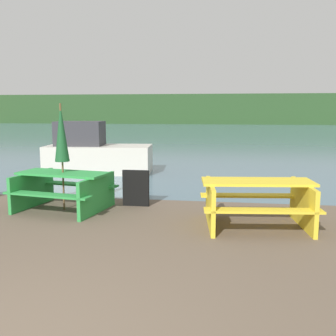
{
  "coord_description": "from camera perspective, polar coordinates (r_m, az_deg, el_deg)",
  "views": [
    {
      "loc": [
        1.81,
        -2.56,
        1.99
      ],
      "look_at": [
        0.71,
        4.99,
        0.85
      ],
      "focal_mm": 42.0,
      "sensor_mm": 36.0,
      "label": 1
    }
  ],
  "objects": [
    {
      "name": "signboard",
      "position": [
        8.17,
        -4.68,
        -2.93
      ],
      "size": [
        0.55,
        0.08,
        0.75
      ],
      "color": "black",
      "rests_on": "ground_plane"
    },
    {
      "name": "picnic_table_yellow",
      "position": [
        6.89,
        12.76,
        -4.4
      ],
      "size": [
        2.0,
        1.57,
        0.8
      ],
      "rotation": [
        0.0,
        0.0,
        0.11
      ],
      "color": "yellow",
      "rests_on": "ground_plane"
    },
    {
      "name": "far_treeline",
      "position": [
        53.43,
        6.41,
        8.49
      ],
      "size": [
        80.0,
        1.6,
        4.0
      ],
      "color": "#284723",
      "rests_on": "water"
    },
    {
      "name": "water",
      "position": [
        33.51,
        5.19,
        5.09
      ],
      "size": [
        60.0,
        50.0,
        0.0
      ],
      "color": "slate",
      "rests_on": "ground_plane"
    },
    {
      "name": "boat",
      "position": [
        12.63,
        -10.54,
        2.07
      ],
      "size": [
        3.36,
        1.67,
        1.62
      ],
      "rotation": [
        0.0,
        0.0,
        0.08
      ],
      "color": "beige",
      "rests_on": "water"
    },
    {
      "name": "picnic_table_green",
      "position": [
        8.1,
        -14.93,
        -2.7
      ],
      "size": [
        1.99,
        1.67,
        0.76
      ],
      "rotation": [
        0.0,
        0.0,
        -0.18
      ],
      "color": "green",
      "rests_on": "ground_plane"
    },
    {
      "name": "umbrella_darkgreen",
      "position": [
        7.97,
        -15.23,
        4.88
      ],
      "size": [
        0.28,
        0.28,
        2.11
      ],
      "color": "brown",
      "rests_on": "ground_plane"
    }
  ]
}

